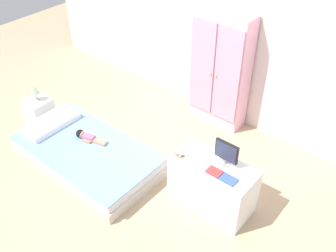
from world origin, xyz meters
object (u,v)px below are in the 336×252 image
object	(u,v)px
bed	(88,155)
wardrobe	(220,70)
tv_stand	(212,184)
doll	(86,136)
table_lamp	(34,90)
tv_monitor	(226,152)
rocking_horse_toy	(180,152)
book_blue	(229,180)
book_red	(214,172)
nightstand	(39,111)

from	to	relation	value
bed	wardrobe	size ratio (longest dim) A/B	1.13
tv_stand	doll	bearing A→B (deg)	-168.48
doll	wardrobe	bearing A→B (deg)	63.86
table_lamp	tv_stand	xyz separation A→B (m)	(2.49, 0.27, -0.22)
bed	tv_stand	xyz separation A→B (m)	(1.41, 0.41, 0.15)
wardrobe	tv_stand	world-z (taller)	wardrobe
doll	tv_monitor	xyz separation A→B (m)	(1.60, 0.38, 0.40)
bed	wardrobe	bearing A→B (deg)	68.51
rocking_horse_toy	bed	bearing A→B (deg)	-165.18
bed	tv_monitor	distance (m)	1.66
book_blue	table_lamp	bearing A→B (deg)	-176.24
bed	doll	world-z (taller)	doll
tv_stand	book_red	world-z (taller)	book_red
bed	wardrobe	xyz separation A→B (m)	(0.65, 1.64, 0.61)
nightstand	tv_stand	distance (m)	2.50
doll	rocking_horse_toy	bearing A→B (deg)	9.04
bed	wardrobe	distance (m)	1.87
bed	tv_monitor	world-z (taller)	tv_monitor
bed	tv_stand	bearing A→B (deg)	16.10
table_lamp	book_red	world-z (taller)	same
rocking_horse_toy	tv_monitor	bearing A→B (deg)	25.18
nightstand	book_red	distance (m)	2.58
doll	nightstand	distance (m)	0.97
nightstand	wardrobe	world-z (taller)	wardrobe
tv_stand	book_red	size ratio (longest dim) A/B	5.80
nightstand	tv_monitor	bearing A→B (deg)	7.48
tv_stand	book_blue	distance (m)	0.36
book_blue	nightstand	bearing A→B (deg)	-176.24
doll	rocking_horse_toy	distance (m)	1.26
tv_stand	tv_monitor	bearing A→B (deg)	41.89
bed	book_red	world-z (taller)	book_red
tv_monitor	book_blue	distance (m)	0.25
book_blue	book_red	bearing A→B (deg)	180.00
book_red	rocking_horse_toy	bearing A→B (deg)	-175.74
doll	rocking_horse_toy	xyz separation A→B (m)	(1.20, 0.19, 0.31)
table_lamp	book_blue	distance (m)	2.71
nightstand	rocking_horse_toy	bearing A→B (deg)	3.94
table_lamp	doll	bearing A→B (deg)	-2.53
tv_monitor	book_red	xyz separation A→B (m)	(-0.01, -0.16, -0.14)
wardrobe	book_blue	bearing A→B (deg)	-53.47
table_lamp	rocking_horse_toy	xyz separation A→B (m)	(2.16, 0.15, 0.11)
rocking_horse_toy	book_red	bearing A→B (deg)	4.26
book_blue	bed	bearing A→B (deg)	-168.99
doll	table_lamp	bearing A→B (deg)	177.47
doll	book_red	distance (m)	1.62
bed	table_lamp	world-z (taller)	table_lamp
tv_monitor	rocking_horse_toy	xyz separation A→B (m)	(-0.40, -0.19, -0.09)
tv_stand	rocking_horse_toy	xyz separation A→B (m)	(-0.32, -0.12, 0.33)
bed	wardrobe	world-z (taller)	wardrobe
nightstand	tv_stand	xyz separation A→B (m)	(2.49, 0.27, 0.10)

